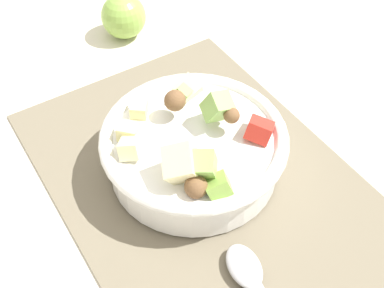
% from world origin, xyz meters
% --- Properties ---
extents(ground_plane, '(2.40, 2.40, 0.00)m').
position_xyz_m(ground_plane, '(0.00, 0.00, 0.00)').
color(ground_plane, silver).
extents(placemat, '(0.48, 0.35, 0.01)m').
position_xyz_m(placemat, '(0.00, 0.00, 0.00)').
color(placemat, '#756B56').
rests_on(placemat, ground_plane).
extents(salad_bowl, '(0.23, 0.23, 0.11)m').
position_xyz_m(salad_bowl, '(0.02, 0.00, 0.04)').
color(salad_bowl, white).
rests_on(salad_bowl, placemat).
extents(whole_apple, '(0.07, 0.07, 0.09)m').
position_xyz_m(whole_apple, '(0.32, -0.06, 0.04)').
color(whole_apple, '#8CB74C').
rests_on(whole_apple, ground_plane).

